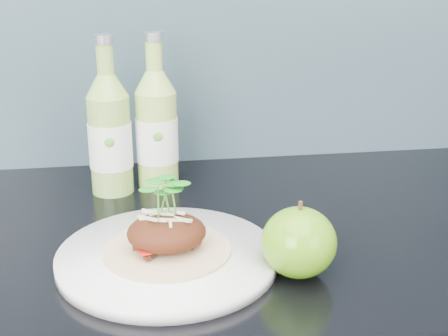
# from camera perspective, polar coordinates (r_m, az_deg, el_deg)

# --- Properties ---
(dinner_plate) EXTENTS (0.28, 0.28, 0.02)m
(dinner_plate) POSITION_cam_1_polar(r_m,az_deg,el_deg) (0.78, -5.19, -8.13)
(dinner_plate) COLOR white
(dinner_plate) RESTS_ON kitchen_counter
(pork_taco) EXTENTS (0.16, 0.16, 0.10)m
(pork_taco) POSITION_cam_1_polar(r_m,az_deg,el_deg) (0.77, -5.28, -5.70)
(pork_taco) COLOR tan
(pork_taco) RESTS_ON dinner_plate
(green_apple) EXTENTS (0.10, 0.10, 0.09)m
(green_apple) POSITION_cam_1_polar(r_m,az_deg,el_deg) (0.74, 6.86, -6.76)
(green_apple) COLOR #49860E
(green_apple) RESTS_ON kitchen_counter
(cider_bottle_left) EXTENTS (0.07, 0.07, 0.25)m
(cider_bottle_left) POSITION_cam_1_polar(r_m,az_deg,el_deg) (0.99, -10.40, 3.03)
(cider_bottle_left) COLOR #88B84C
(cider_bottle_left) RESTS_ON kitchen_counter
(cider_bottle_right) EXTENTS (0.08, 0.08, 0.25)m
(cider_bottle_right) POSITION_cam_1_polar(r_m,az_deg,el_deg) (1.00, -6.17, 3.54)
(cider_bottle_right) COLOR #9FC451
(cider_bottle_right) RESTS_ON kitchen_counter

